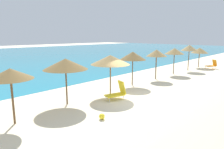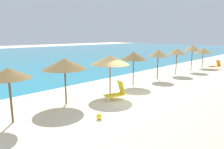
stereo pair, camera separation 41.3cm
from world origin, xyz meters
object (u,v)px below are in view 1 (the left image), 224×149
Objects in this scene: beach_umbrella_7 at (157,53)px; beach_umbrella_9 at (189,48)px; beach_umbrella_6 at (133,56)px; beach_umbrella_8 at (175,51)px; beach_ball at (102,116)px; beach_umbrella_4 at (65,64)px; beach_umbrella_5 at (110,60)px; beach_umbrella_3 at (10,74)px; lounge_chair_2 at (117,92)px; lounge_chair_1 at (212,65)px; beach_umbrella_10 at (200,50)px.

beach_umbrella_9 is (6.91, -0.27, 0.19)m from beach_umbrella_7.
beach_umbrella_6 is 10.39m from beach_umbrella_9.
beach_umbrella_8 is 14.28m from beach_ball.
beach_umbrella_4 is at bearing -179.36° from beach_umbrella_6.
beach_ball is (-3.41, -2.63, -2.32)m from beach_umbrella_5.
beach_umbrella_3 is at bearing -178.00° from beach_umbrella_7.
beach_umbrella_9 is (13.75, 0.21, 0.20)m from beach_umbrella_5.
beach_umbrella_6 is 4.66m from lounge_chair_2.
beach_umbrella_5 is 17.08m from lounge_chair_1.
lounge_chair_2 is 3.32m from beach_ball.
beach_umbrella_10 is (6.67, -0.22, -0.27)m from beach_umbrella_8.
lounge_chair_1 is 17.39m from lounge_chair_2.
beach_umbrella_5 is at bearing -179.11° from beach_umbrella_9.
beach_umbrella_8 reaches higher than beach_umbrella_4.
beach_umbrella_4 is at bearing 178.90° from beach_umbrella_10.
beach_umbrella_5 is at bearing -0.13° from beach_umbrella_3.
beach_umbrella_4 is 0.99× the size of beach_umbrella_6.
beach_umbrella_4 is 3.95m from beach_ball.
beach_umbrella_7 is 7.75m from lounge_chair_2.
lounge_chair_1 is at bearing -28.46° from beach_umbrella_9.
beach_umbrella_9 is at bearing 0.89° from beach_umbrella_5.
beach_umbrella_3 is at bearing -179.44° from beach_umbrella_9.
beach_umbrella_6 is (3.37, 0.65, -0.01)m from beach_umbrella_5.
beach_umbrella_4 is 0.92× the size of beach_umbrella_9.
beach_umbrella_4 is 0.99× the size of beach_umbrella_7.
beach_umbrella_4 is at bearing 178.79° from beach_umbrella_9.
beach_umbrella_5 is 4.89m from beach_ball.
beach_umbrella_6 is 7.88m from beach_ball.
beach_ball is at bearing -167.59° from beach_umbrella_8.
lounge_chair_2 is (6.09, -1.10, -1.90)m from beach_umbrella_3.
beach_umbrella_9 is 1.19× the size of beach_umbrella_10.
lounge_chair_2 is at bearing -10.23° from beach_umbrella_3.
beach_umbrella_5 is 1.10× the size of beach_umbrella_10.
beach_umbrella_4 is 0.99× the size of beach_umbrella_5.
beach_umbrella_4 is 6.60m from beach_umbrella_6.
beach_umbrella_6 is at bearing 177.62° from beach_umbrella_9.
lounge_chair_1 is at bearing -16.14° from beach_umbrella_8.
beach_umbrella_9 is 17.58m from beach_ball.
beach_umbrella_4 is at bearing 76.38° from lounge_chair_2.
beach_umbrella_3 is 4.69m from beach_ball.
beach_umbrella_4 reaches higher than lounge_chair_2.
beach_umbrella_3 is at bearing -170.53° from beach_umbrella_4.
beach_umbrella_9 reaches higher than beach_umbrella_8.
beach_umbrella_9 is 10.29× the size of beach_ball.
beach_umbrella_5 reaches higher than beach_ball.
beach_umbrella_8 is 6.67m from beach_umbrella_10.
beach_umbrella_6 is 1.87× the size of lounge_chair_1.
beach_umbrella_7 is at bearing 16.88° from beach_ball.
beach_umbrella_3 is 3.39m from beach_umbrella_4.
lounge_chair_1 is (10.06, -1.97, -1.99)m from beach_umbrella_7.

